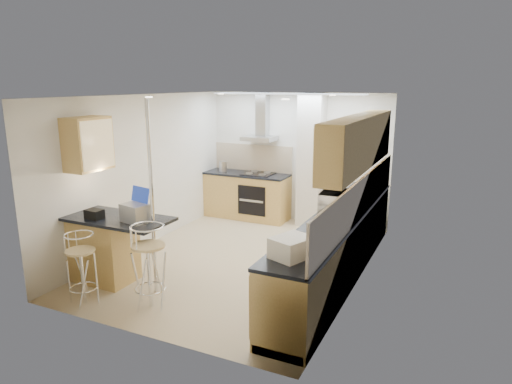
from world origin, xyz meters
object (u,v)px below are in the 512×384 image
at_px(microwave, 335,202).
at_px(bar_stool_near, 82,269).
at_px(bread_bin, 292,247).
at_px(laptop, 135,213).
at_px(bar_stool_end, 149,266).

bearing_deg(microwave, bar_stool_near, 125.58).
xyz_separation_m(bar_stool_near, bread_bin, (2.60, 0.36, 0.57)).
distance_m(bar_stool_near, bread_bin, 2.69).
height_order(laptop, bread_bin, laptop).
height_order(laptop, bar_stool_end, laptop).
height_order(microwave, bar_stool_end, microwave).
bearing_deg(bar_stool_end, bread_bin, -50.34).
relative_size(microwave, laptop, 1.60).
bearing_deg(laptop, bar_stool_near, -108.89).
bearing_deg(microwave, laptop, 120.80).
relative_size(microwave, bar_stool_near, 0.60).
relative_size(laptop, bar_stool_near, 0.37).
distance_m(microwave, bar_stool_near, 3.40).
height_order(microwave, bar_stool_near, microwave).
distance_m(laptop, bread_bin, 2.24).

